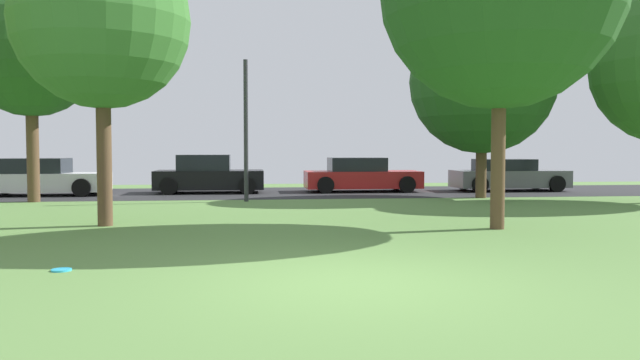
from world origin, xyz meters
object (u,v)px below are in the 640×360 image
object	(u,v)px
oak_tree_left	(30,51)
parked_car_red	(361,176)
street_lamp_post	(246,131)
frisbee_disc	(61,270)
parked_car_black	(208,176)
oak_tree_right	(102,22)
parked_car_grey	(508,176)
maple_tree_far	(482,81)
parked_car_white	(41,178)

from	to	relation	value
oak_tree_left	parked_car_red	world-z (taller)	oak_tree_left
oak_tree_left	street_lamp_post	world-z (taller)	oak_tree_left
frisbee_disc	street_lamp_post	xyz separation A→B (m)	(2.50, 10.98, 2.24)
frisbee_disc	parked_car_black	bearing A→B (deg)	85.98
street_lamp_post	oak_tree_right	bearing A→B (deg)	-117.23
parked_car_grey	street_lamp_post	distance (m)	11.19
parked_car_grey	street_lamp_post	bearing A→B (deg)	-159.99
oak_tree_right	frisbee_disc	xyz separation A→B (m)	(0.54, -5.07, -4.39)
maple_tree_far	oak_tree_left	distance (m)	14.71
parked_car_red	parked_car_grey	world-z (taller)	parked_car_red
oak_tree_right	oak_tree_left	distance (m)	7.47
oak_tree_left	street_lamp_post	xyz separation A→B (m)	(6.68, -0.60, -2.48)
oak_tree_right	parked_car_white	size ratio (longest dim) A/B	1.39
frisbee_disc	parked_car_white	xyz separation A→B (m)	(-4.87, 14.40, 0.60)
parked_car_white	oak_tree_left	bearing A→B (deg)	-76.27
oak_tree_right	parked_car_grey	size ratio (longest dim) A/B	1.42
frisbee_disc	street_lamp_post	distance (m)	11.49
oak_tree_right	maple_tree_far	world-z (taller)	maple_tree_far
frisbee_disc	parked_car_grey	distance (m)	19.62
oak_tree_left	parked_car_black	bearing A→B (deg)	33.31
maple_tree_far	frisbee_disc	xyz separation A→B (m)	(-10.51, -11.53, -3.96)
oak_tree_right	street_lamp_post	bearing A→B (deg)	62.77
oak_tree_right	parked_car_black	xyz separation A→B (m)	(1.60, 9.96, -3.74)
oak_tree_right	parked_car_black	world-z (taller)	oak_tree_right
parked_car_white	parked_car_grey	distance (m)	17.78
maple_tree_far	parked_car_grey	xyz separation A→B (m)	(2.39, 3.24, -3.38)
oak_tree_right	parked_car_grey	xyz separation A→B (m)	(13.45, 9.70, -3.81)
parked_car_black	parked_car_grey	size ratio (longest dim) A/B	0.91
oak_tree_left	parked_car_red	xyz separation A→B (m)	(11.16, 3.44, -4.11)
parked_car_black	frisbee_disc	bearing A→B (deg)	-94.02
parked_car_white	parked_car_black	size ratio (longest dim) A/B	1.12
oak_tree_right	street_lamp_post	size ratio (longest dim) A/B	1.40
parked_car_red	street_lamp_post	bearing A→B (deg)	-137.90
frisbee_disc	parked_car_black	distance (m)	15.08
maple_tree_far	street_lamp_post	distance (m)	8.21
oak_tree_right	oak_tree_left	world-z (taller)	oak_tree_left
oak_tree_right	parked_car_red	xyz separation A→B (m)	(7.52, 9.96, -3.79)
parked_car_white	street_lamp_post	world-z (taller)	street_lamp_post
parked_car_white	maple_tree_far	bearing A→B (deg)	-10.55
maple_tree_far	parked_car_black	bearing A→B (deg)	159.68
frisbee_disc	parked_car_grey	size ratio (longest dim) A/B	0.06
oak_tree_right	street_lamp_post	xyz separation A→B (m)	(3.04, 5.92, -2.15)
parked_car_white	oak_tree_right	bearing A→B (deg)	-65.11
frisbee_disc	parked_car_white	size ratio (longest dim) A/B	0.06
street_lamp_post	parked_car_white	bearing A→B (deg)	155.17
oak_tree_right	parked_car_black	bearing A→B (deg)	80.88
street_lamp_post	parked_car_red	bearing A→B (deg)	42.10
frisbee_disc	street_lamp_post	world-z (taller)	street_lamp_post
frisbee_disc	oak_tree_right	bearing A→B (deg)	96.12
oak_tree_right	frisbee_disc	size ratio (longest dim) A/B	23.35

